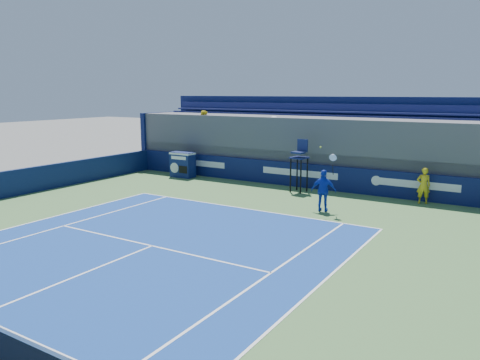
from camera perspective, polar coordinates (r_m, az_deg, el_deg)
The scene contains 6 objects.
ball_person at distance 21.03m, azimuth 21.47°, elevation -0.63°, with size 0.56×0.37×1.54m, color yellow.
back_hoarding at distance 23.27m, azimuth 7.29°, elevation 0.59°, with size 20.40×0.21×1.20m.
match_clock at distance 25.96m, azimuth -7.00°, elevation 1.96°, with size 1.32×0.73×1.40m.
umpire_chair at distance 21.99m, azimuth 7.28°, elevation 2.46°, with size 0.79×0.79×2.48m.
tennis_player at distance 18.59m, azimuth 10.16°, elevation -1.27°, with size 1.03×0.59×2.57m.
stadium_seating at distance 24.96m, azimuth 9.29°, elevation 4.08°, with size 21.00×4.05×4.40m.
Camera 1 is at (9.47, -3.77, 4.63)m, focal length 35.00 mm.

